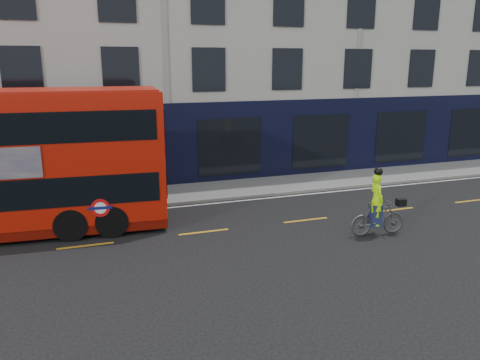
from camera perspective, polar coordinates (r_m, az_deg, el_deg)
name	(u,v)px	position (r m, az deg, el deg)	size (l,w,h in m)	color
ground	(215,248)	(15.38, -3.03, -8.22)	(120.00, 120.00, 0.00)	black
pavement	(176,194)	(21.36, -7.76, -1.67)	(60.00, 3.00, 0.12)	gray
kerb	(183,203)	(19.95, -6.93, -2.78)	(60.00, 0.12, 0.13)	slate
building_terrace	(149,31)	(26.96, -11.07, 17.45)	(50.00, 10.07, 15.00)	#A6A59D
road_edge_line	(185,206)	(19.68, -6.74, -3.20)	(58.00, 0.10, 0.01)	silver
lane_dashes	(204,232)	(16.73, -4.43, -6.33)	(58.00, 0.12, 0.01)	#C38816
cyclist	(378,213)	(16.85, 16.43, -3.86)	(2.06, 0.74, 2.42)	#494B4E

